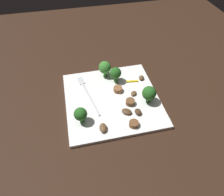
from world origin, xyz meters
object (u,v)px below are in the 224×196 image
(sausage_slice_0, at_px, (130,102))
(broccoli_floret_0, at_px, (116,73))
(broccoli_floret_1, at_px, (104,68))
(mushroom_0, at_px, (138,112))
(mushroom_1, at_px, (103,128))
(sausage_slice_2, at_px, (134,124))
(plate, at_px, (112,99))
(mushroom_3, at_px, (134,94))
(fork, at_px, (87,92))
(broccoli_floret_2, at_px, (81,114))
(broccoli_floret_3, at_px, (149,93))
(mushroom_2, at_px, (141,78))
(pepper_strip_0, at_px, (132,81))
(mushroom_4, at_px, (127,112))
(sausage_slice_1, at_px, (118,89))

(sausage_slice_0, bearing_deg, broccoli_floret_0, 10.03)
(broccoli_floret_1, xyz_separation_m, sausage_slice_0, (-0.14, -0.05, -0.03))
(mushroom_0, xyz_separation_m, mushroom_1, (-0.03, 0.11, -0.00))
(mushroom_0, bearing_deg, sausage_slice_2, 147.40)
(plate, height_order, mushroom_3, mushroom_3)
(sausage_slice_2, bearing_deg, fork, 34.97)
(fork, relative_size, broccoli_floret_2, 3.48)
(broccoli_floret_3, distance_m, mushroom_0, 0.06)
(mushroom_1, bearing_deg, mushroom_2, -43.65)
(mushroom_0, xyz_separation_m, mushroom_2, (0.14, -0.06, -0.00))
(broccoli_floret_3, bearing_deg, fork, 65.87)
(plate, height_order, fork, fork)
(mushroom_0, bearing_deg, plate, 38.25)
(broccoli_floret_0, height_order, mushroom_0, broccoli_floret_0)
(fork, distance_m, broccoli_floret_0, 0.11)
(plate, height_order, broccoli_floret_3, broccoli_floret_3)
(plate, bearing_deg, pepper_strip_0, -54.66)
(sausage_slice_0, relative_size, sausage_slice_2, 1.02)
(broccoli_floret_0, bearing_deg, mushroom_4, -179.95)
(mushroom_4, bearing_deg, broccoli_floret_0, 0.05)
(sausage_slice_2, height_order, mushroom_1, same)
(broccoli_floret_3, bearing_deg, plate, 69.87)
(mushroom_1, bearing_deg, broccoli_floret_3, -65.04)
(mushroom_0, height_order, mushroom_2, mushroom_0)
(broccoli_floret_0, bearing_deg, mushroom_1, 157.04)
(broccoli_floret_3, bearing_deg, broccoli_floret_2, 98.92)
(sausage_slice_0, relative_size, mushroom_0, 1.15)
(fork, height_order, sausage_slice_2, sausage_slice_2)
(fork, distance_m, mushroom_4, 0.15)
(broccoli_floret_0, bearing_deg, pepper_strip_0, -106.94)
(broccoli_floret_3, distance_m, mushroom_3, 0.06)
(mushroom_0, relative_size, mushroom_3, 1.04)
(broccoli_floret_2, xyz_separation_m, mushroom_3, (0.07, -0.17, -0.03))
(broccoli_floret_1, relative_size, pepper_strip_0, 1.42)
(broccoli_floret_3, distance_m, pepper_strip_0, 0.10)
(plate, distance_m, mushroom_0, 0.10)
(broccoli_floret_0, xyz_separation_m, mushroom_3, (-0.08, -0.04, -0.03))
(sausage_slice_0, bearing_deg, broccoli_floret_2, 103.06)
(sausage_slice_0, distance_m, mushroom_1, 0.12)
(broccoli_floret_0, bearing_deg, mushroom_2, -96.39)
(sausage_slice_2, bearing_deg, mushroom_4, 8.19)
(plate, distance_m, sausage_slice_0, 0.06)
(mushroom_1, bearing_deg, mushroom_4, -61.62)
(plate, xyz_separation_m, broccoli_floret_0, (0.07, -0.03, 0.04))
(pepper_strip_0, bearing_deg, sausage_slice_1, 119.41)
(broccoli_floret_0, xyz_separation_m, mushroom_2, (-0.01, -0.09, -0.03))
(fork, relative_size, mushroom_4, 5.95)
(broccoli_floret_0, xyz_separation_m, pepper_strip_0, (-0.02, -0.05, -0.03))
(pepper_strip_0, bearing_deg, sausage_slice_2, 164.98)
(fork, xyz_separation_m, mushroom_4, (-0.11, -0.10, 0.00))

